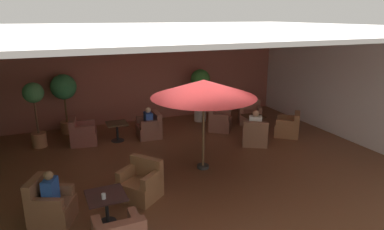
% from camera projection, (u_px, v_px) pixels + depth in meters
% --- Properties ---
extents(ground_plane, '(10.77, 9.58, 0.02)m').
position_uv_depth(ground_plane, '(199.00, 166.00, 9.36)').
color(ground_plane, brown).
extents(wall_back_brick, '(10.77, 0.08, 3.60)m').
position_uv_depth(wall_back_brick, '(150.00, 73.00, 13.07)').
color(wall_back_brick, '#965042').
rests_on(wall_back_brick, ground_plane).
extents(wall_right_plain, '(0.08, 9.58, 3.60)m').
position_uv_depth(wall_right_plain, '(355.00, 86.00, 10.79)').
color(wall_right_plain, silver).
rests_on(wall_right_plain, ground_plane).
extents(ceiling_slab, '(10.77, 9.58, 0.06)m').
position_uv_depth(ceiling_slab, '(199.00, 28.00, 8.34)').
color(ceiling_slab, silver).
rests_on(ceiling_slab, wall_back_brick).
extents(cafe_table_front_left, '(0.76, 0.76, 0.61)m').
position_uv_depth(cafe_table_front_left, '(106.00, 200.00, 6.66)').
color(cafe_table_front_left, black).
rests_on(cafe_table_front_left, ground_plane).
extents(armchair_front_left_east, '(1.08, 1.09, 0.87)m').
position_uv_depth(armchair_front_left_east, '(141.00, 184.00, 7.65)').
color(armchair_front_left_east, '#93603C').
rests_on(armchair_front_left_east, ground_plane).
extents(armchair_front_left_south, '(0.97, 0.94, 0.93)m').
position_uv_depth(armchair_front_left_south, '(50.00, 206.00, 6.72)').
color(armchair_front_left_south, brown).
rests_on(armchair_front_left_south, ground_plane).
extents(cafe_table_front_right, '(0.64, 0.64, 0.61)m').
position_uv_depth(cafe_table_front_right, '(117.00, 128.00, 11.07)').
color(cafe_table_front_right, black).
rests_on(cafe_table_front_right, ground_plane).
extents(armchair_front_right_north, '(0.75, 0.82, 0.83)m').
position_uv_depth(armchair_front_right_north, '(150.00, 128.00, 11.47)').
color(armchair_front_right_north, brown).
rests_on(armchair_front_right_north, ground_plane).
extents(armchair_front_right_east, '(0.88, 0.84, 0.83)m').
position_uv_depth(armchair_front_right_east, '(82.00, 134.00, 10.84)').
color(armchair_front_right_east, brown).
rests_on(armchair_front_right_east, ground_plane).
extents(cafe_table_mid_center, '(0.63, 0.63, 0.61)m').
position_uv_depth(cafe_table_mid_center, '(253.00, 120.00, 11.87)').
color(cafe_table_mid_center, black).
rests_on(cafe_table_mid_center, ground_plane).
extents(armchair_mid_center_north, '(1.05, 1.06, 0.91)m').
position_uv_depth(armchair_mid_center_north, '(219.00, 121.00, 12.17)').
color(armchair_mid_center_north, brown).
rests_on(armchair_mid_center_north, ground_plane).
extents(armchair_mid_center_east, '(1.00, 0.98, 0.81)m').
position_uv_depth(armchair_mid_center_east, '(255.00, 135.00, 10.79)').
color(armchair_mid_center_east, '#8C5C42').
rests_on(armchair_mid_center_east, ground_plane).
extents(armchair_mid_center_south, '(1.06, 1.05, 0.82)m').
position_uv_depth(armchair_mid_center_south, '(288.00, 127.00, 11.57)').
color(armchair_mid_center_south, brown).
rests_on(armchair_mid_center_south, ground_plane).
extents(armchair_mid_center_west, '(1.07, 1.05, 0.82)m').
position_uv_depth(armchair_mid_center_west, '(250.00, 114.00, 13.03)').
color(armchair_mid_center_west, '#8D5A45').
rests_on(armchair_mid_center_west, ground_plane).
extents(patio_umbrella_tall_red, '(2.68, 2.68, 2.39)m').
position_uv_depth(patio_umbrella_tall_red, '(204.00, 89.00, 8.61)').
color(patio_umbrella_tall_red, '#2D2D2D').
rests_on(patio_umbrella_tall_red, ground_plane).
extents(potted_tree_left_corner, '(0.72, 0.72, 2.00)m').
position_uv_depth(potted_tree_left_corner, '(200.00, 86.00, 12.93)').
color(potted_tree_left_corner, beige).
rests_on(potted_tree_left_corner, ground_plane).
extents(potted_tree_mid_left, '(0.61, 0.61, 2.02)m').
position_uv_depth(potted_tree_mid_left, '(35.00, 106.00, 10.34)').
color(potted_tree_mid_left, '#A16543').
rests_on(potted_tree_mid_left, ground_plane).
extents(potted_tree_mid_right, '(0.85, 0.85, 2.05)m').
position_uv_depth(potted_tree_mid_right, '(64.00, 92.00, 11.55)').
color(potted_tree_mid_right, '#AB6946').
rests_on(potted_tree_mid_right, ground_plane).
extents(patron_blue_shirt, '(0.44, 0.38, 0.67)m').
position_uv_depth(patron_blue_shirt, '(255.00, 122.00, 10.71)').
color(patron_blue_shirt, silver).
rests_on(patron_blue_shirt, ground_plane).
extents(patron_by_window, '(0.34, 0.41, 0.64)m').
position_uv_depth(patron_by_window, '(50.00, 188.00, 6.61)').
color(patron_by_window, '#254EA5').
rests_on(patron_by_window, ground_plane).
extents(patron_with_friend, '(0.24, 0.40, 0.61)m').
position_uv_depth(patron_with_friend, '(148.00, 118.00, 11.36)').
color(patron_with_friend, '#2C4D9F').
rests_on(patron_with_friend, ground_plane).
extents(iced_drink_cup, '(0.08, 0.08, 0.11)m').
position_uv_depth(iced_drink_cup, '(104.00, 196.00, 6.46)').
color(iced_drink_cup, white).
rests_on(iced_drink_cup, cafe_table_front_left).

